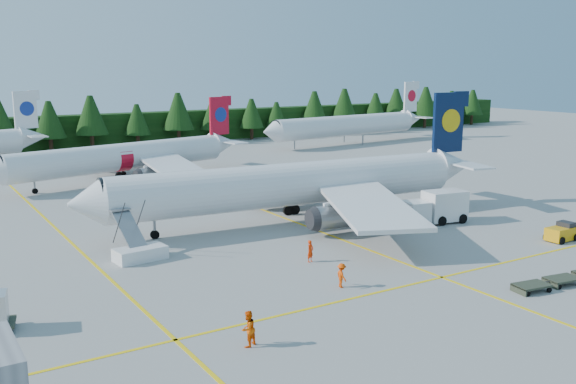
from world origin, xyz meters
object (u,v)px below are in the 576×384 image
service_truck (434,208)px  baggage_tug (562,232)px  airliner_red (116,158)px  airliner_navy (284,186)px  airstairs (138,250)px

service_truck → baggage_tug: service_truck is taller
airliner_red → service_truck: airliner_red is taller
airliner_navy → airstairs: size_ratio=7.47×
airliner_red → service_truck: 42.08m
airliner_navy → airliner_red: (-6.75, 30.04, -0.48)m
airstairs → baggage_tug: bearing=-29.2°
airliner_navy → service_truck: airliner_navy is taller
service_truck → airliner_navy: bearing=156.9°
airstairs → service_truck: airstairs is taller
airliner_red → service_truck: size_ratio=5.36×
airliner_red → baggage_tug: (23.60, -47.93, -2.38)m
service_truck → baggage_tug: (4.79, -10.32, -0.77)m
airliner_navy → airstairs: airliner_navy is taller
airliner_red → airstairs: size_ratio=6.38×
airliner_red → baggage_tug: 53.48m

